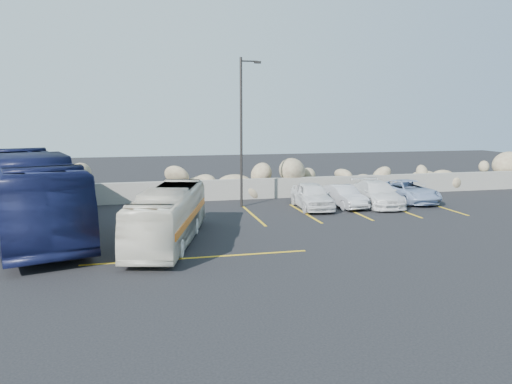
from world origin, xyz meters
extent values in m
plane|color=black|center=(0.00, 0.00, 0.00)|extent=(90.00, 90.00, 0.00)
cube|color=gray|center=(0.00, 12.00, 0.60)|extent=(60.00, 0.40, 1.20)
cube|color=gold|center=(-2.50, 7.00, 0.01)|extent=(0.12, 5.00, 0.01)
cube|color=gold|center=(2.60, 7.00, 0.01)|extent=(0.12, 5.00, 0.01)
cube|color=gold|center=(5.30, 7.00, 0.01)|extent=(0.12, 5.00, 0.01)
cube|color=gold|center=(7.90, 7.00, 0.01)|extent=(0.12, 5.00, 0.01)
cube|color=gold|center=(10.50, 7.00, 0.01)|extent=(0.12, 5.00, 0.01)
cube|color=gold|center=(13.10, 7.00, 0.01)|extent=(0.12, 5.00, 0.01)
cube|color=gold|center=(-1.00, 0.20, 0.01)|extent=(8.00, 0.12, 0.01)
cylinder|color=#292625|center=(2.50, 9.50, 4.00)|extent=(0.14, 0.14, 8.00)
cylinder|color=#292625|center=(2.95, 9.50, 7.80)|extent=(0.90, 0.08, 0.08)
cube|color=#292625|center=(3.40, 9.50, 7.75)|extent=(0.35, 0.18, 0.12)
imported|color=silver|center=(-1.85, 2.54, 1.09)|extent=(3.78, 8.04, 2.18)
imported|color=#101537|center=(-7.34, 5.37, 1.72)|extent=(6.21, 12.70, 3.45)
imported|color=white|center=(6.09, 8.16, 0.70)|extent=(1.93, 4.23, 1.41)
imported|color=silver|center=(7.94, 8.23, 0.59)|extent=(1.59, 3.68, 1.18)
imported|color=white|center=(9.92, 8.17, 0.67)|extent=(2.33, 4.77, 1.34)
imported|color=#8BA0C6|center=(12.29, 8.88, 0.62)|extent=(2.16, 4.53, 1.25)
camera|label=1|loc=(-2.90, -16.88, 5.01)|focal=35.00mm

